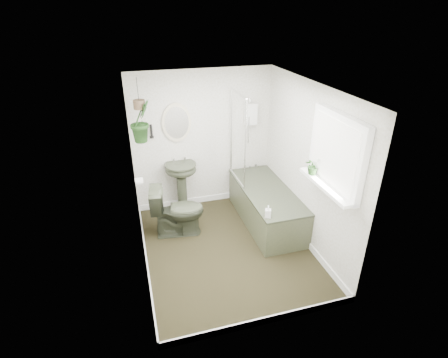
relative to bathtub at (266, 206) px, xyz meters
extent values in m
cube|color=black|center=(-0.80, -0.50, -0.30)|extent=(2.30, 2.80, 0.02)
cube|color=white|center=(-0.80, -0.50, 2.02)|extent=(2.30, 2.80, 0.02)
cube|color=white|center=(-0.80, 0.91, 0.86)|extent=(2.30, 0.02, 2.30)
cube|color=white|center=(-0.80, -1.91, 0.86)|extent=(2.30, 0.02, 2.30)
cube|color=white|center=(-1.96, -0.50, 0.86)|extent=(0.02, 2.80, 2.30)
cube|color=white|center=(0.36, -0.50, 0.86)|extent=(0.02, 2.80, 2.30)
cube|color=white|center=(-0.80, -0.50, -0.24)|extent=(2.30, 2.80, 0.10)
cube|color=white|center=(0.00, 0.84, 1.26)|extent=(0.20, 0.10, 0.35)
ellipsoid|color=beige|center=(-1.22, 0.87, 1.21)|extent=(0.46, 0.03, 0.62)
cylinder|color=black|center=(-1.62, 0.86, 1.11)|extent=(0.04, 0.04, 0.22)
cylinder|color=white|center=(-1.90, 0.20, 0.61)|extent=(0.11, 0.11, 0.11)
cube|color=white|center=(0.29, -1.20, 1.36)|extent=(0.08, 1.00, 0.90)
cube|color=white|center=(0.22, -1.20, 0.94)|extent=(0.18, 1.00, 0.04)
cube|color=white|center=(0.24, -1.20, 1.36)|extent=(0.01, 0.86, 0.76)
imported|color=#353A2A|center=(-1.40, 0.08, 0.11)|extent=(0.83, 0.55, 0.79)
imported|color=black|center=(0.20, -0.90, 1.07)|extent=(0.26, 0.24, 0.23)
imported|color=black|center=(-1.77, 0.45, 1.41)|extent=(0.42, 0.41, 0.59)
imported|color=black|center=(-0.29, -0.72, 0.38)|extent=(0.10, 0.11, 0.17)
cylinder|color=brown|center=(-1.77, 0.45, 1.65)|extent=(0.16, 0.16, 0.12)
camera|label=1|loc=(-1.97, -4.38, 2.88)|focal=28.00mm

